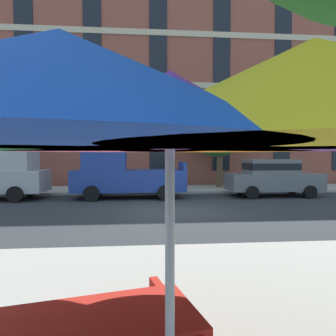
{
  "coord_description": "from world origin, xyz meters",
  "views": [
    {
      "loc": [
        -1.21,
        -10.9,
        1.96
      ],
      "look_at": [
        0.08,
        3.2,
        1.4
      ],
      "focal_mm": 33.76,
      "sensor_mm": 36.0,
      "label": 1
    }
  ],
  "objects_px": {
    "street_tree_middle": "(217,125)",
    "patio_umbrella": "(170,116)",
    "sedan_gray": "(272,177)",
    "pickup_blue": "(124,176)"
  },
  "relations": [
    {
      "from": "pickup_blue",
      "to": "street_tree_middle",
      "type": "relative_size",
      "value": 0.9
    },
    {
      "from": "sedan_gray",
      "to": "street_tree_middle",
      "type": "height_order",
      "value": "street_tree_middle"
    },
    {
      "from": "patio_umbrella",
      "to": "sedan_gray",
      "type": "bearing_deg",
      "value": 64.04
    },
    {
      "from": "pickup_blue",
      "to": "sedan_gray",
      "type": "xyz_separation_m",
      "value": [
        7.06,
        -0.0,
        -0.08
      ]
    },
    {
      "from": "sedan_gray",
      "to": "patio_umbrella",
      "type": "distance_m",
      "value": 14.18
    },
    {
      "from": "pickup_blue",
      "to": "street_tree_middle",
      "type": "height_order",
      "value": "street_tree_middle"
    },
    {
      "from": "sedan_gray",
      "to": "patio_umbrella",
      "type": "bearing_deg",
      "value": -115.96
    },
    {
      "from": "street_tree_middle",
      "to": "patio_umbrella",
      "type": "relative_size",
      "value": 1.65
    },
    {
      "from": "sedan_gray",
      "to": "street_tree_middle",
      "type": "xyz_separation_m",
      "value": [
        -1.77,
        3.68,
        2.78
      ]
    },
    {
      "from": "pickup_blue",
      "to": "sedan_gray",
      "type": "relative_size",
      "value": 1.16
    }
  ]
}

